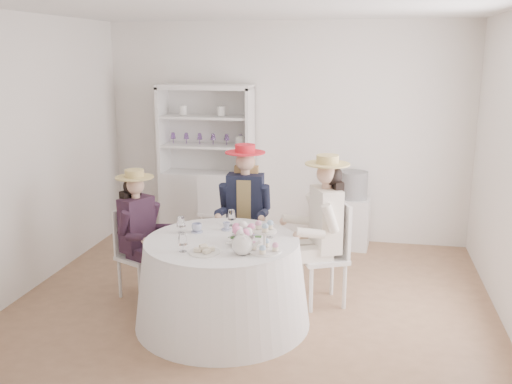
# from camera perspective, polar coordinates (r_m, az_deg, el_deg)

# --- Properties ---
(ground) EXTENTS (4.50, 4.50, 0.00)m
(ground) POSITION_cam_1_polar(r_m,az_deg,el_deg) (5.60, -0.20, -10.73)
(ground) COLOR #876143
(ground) RESTS_ON ground
(ceiling) EXTENTS (4.50, 4.50, 0.00)m
(ceiling) POSITION_cam_1_polar(r_m,az_deg,el_deg) (5.11, -0.23, 18.00)
(ceiling) COLOR white
(ceiling) RESTS_ON wall_back
(wall_back) EXTENTS (4.50, 0.00, 4.50)m
(wall_back) POSITION_cam_1_polar(r_m,az_deg,el_deg) (7.14, 2.97, 5.93)
(wall_back) COLOR white
(wall_back) RESTS_ON ground
(wall_front) EXTENTS (4.50, 0.00, 4.50)m
(wall_front) POSITION_cam_1_polar(r_m,az_deg,el_deg) (3.31, -7.07, -3.49)
(wall_front) COLOR white
(wall_front) RESTS_ON ground
(wall_left) EXTENTS (0.00, 4.50, 4.50)m
(wall_left) POSITION_cam_1_polar(r_m,az_deg,el_deg) (6.04, -21.67, 3.53)
(wall_left) COLOR white
(wall_left) RESTS_ON ground
(tea_table) EXTENTS (1.53, 1.53, 0.77)m
(tea_table) POSITION_cam_1_polar(r_m,az_deg,el_deg) (5.04, -3.37, -8.94)
(tea_table) COLOR white
(tea_table) RESTS_ON ground
(hutch) EXTENTS (1.27, 0.73, 1.95)m
(hutch) POSITION_cam_1_polar(r_m,az_deg,el_deg) (7.23, -4.84, 0.69)
(hutch) COLOR silver
(hutch) RESTS_ON ground
(side_table) EXTENTS (0.42, 0.42, 0.62)m
(side_table) POSITION_cam_1_polar(r_m,az_deg,el_deg) (7.04, 9.62, -3.04)
(side_table) COLOR silver
(side_table) RESTS_ON ground
(hatbox) EXTENTS (0.35, 0.35, 0.32)m
(hatbox) POSITION_cam_1_polar(r_m,az_deg,el_deg) (6.92, 9.77, 0.69)
(hatbox) COLOR black
(hatbox) RESTS_ON side_table
(guest_left) EXTENTS (0.53, 0.48, 1.26)m
(guest_left) POSITION_cam_1_polar(r_m,az_deg,el_deg) (5.55, -11.65, -3.41)
(guest_left) COLOR silver
(guest_left) RESTS_ON ground
(guest_mid) EXTENTS (0.52, 0.54, 1.43)m
(guest_mid) POSITION_cam_1_polar(r_m,az_deg,el_deg) (5.82, -1.10, -1.30)
(guest_mid) COLOR silver
(guest_mid) RESTS_ON ground
(guest_right) EXTENTS (0.60, 0.55, 1.43)m
(guest_right) POSITION_cam_1_polar(r_m,az_deg,el_deg) (5.29, 6.73, -2.99)
(guest_right) COLOR silver
(guest_right) RESTS_ON ground
(spare_chair) EXTENTS (0.39, 0.39, 0.93)m
(spare_chair) POSITION_cam_1_polar(r_m,az_deg,el_deg) (6.91, -4.15, -1.59)
(spare_chair) COLOR silver
(spare_chair) RESTS_ON ground
(teacup_a) EXTENTS (0.12, 0.12, 0.07)m
(teacup_a) POSITION_cam_1_polar(r_m,az_deg,el_deg) (5.11, -5.93, -3.63)
(teacup_a) COLOR white
(teacup_a) RESTS_ON tea_table
(teacup_b) EXTENTS (0.08, 0.08, 0.06)m
(teacup_b) POSITION_cam_1_polar(r_m,az_deg,el_deg) (5.16, -2.97, -3.47)
(teacup_b) COLOR white
(teacup_b) RESTS_ON tea_table
(teacup_c) EXTENTS (0.11, 0.11, 0.07)m
(teacup_c) POSITION_cam_1_polar(r_m,az_deg,el_deg) (5.03, -0.20, -3.86)
(teacup_c) COLOR white
(teacup_c) RESTS_ON tea_table
(flower_bowl) EXTENTS (0.22, 0.22, 0.05)m
(flower_bowl) POSITION_cam_1_polar(r_m,az_deg,el_deg) (4.77, -1.45, -4.99)
(flower_bowl) COLOR white
(flower_bowl) RESTS_ON tea_table
(flower_arrangement) EXTENTS (0.20, 0.20, 0.07)m
(flower_arrangement) POSITION_cam_1_polar(r_m,az_deg,el_deg) (4.82, -1.15, -3.91)
(flower_arrangement) COLOR pink
(flower_arrangement) RESTS_ON tea_table
(table_teapot) EXTENTS (0.24, 0.17, 0.18)m
(table_teapot) POSITION_cam_1_polar(r_m,az_deg,el_deg) (4.54, -1.36, -5.30)
(table_teapot) COLOR white
(table_teapot) RESTS_ON tea_table
(sandwich_plate) EXTENTS (0.25, 0.25, 0.06)m
(sandwich_plate) POSITION_cam_1_polar(r_m,az_deg,el_deg) (4.60, -5.18, -5.92)
(sandwich_plate) COLOR white
(sandwich_plate) RESTS_ON tea_table
(cupcake_stand) EXTENTS (0.26, 0.26, 0.25)m
(cupcake_stand) POSITION_cam_1_polar(r_m,az_deg,el_deg) (4.58, 0.86, -4.93)
(cupcake_stand) COLOR white
(cupcake_stand) RESTS_ON tea_table
(stemware_set) EXTENTS (0.88, 0.85, 0.15)m
(stemware_set) POSITION_cam_1_polar(r_m,az_deg,el_deg) (4.88, -3.45, -3.96)
(stemware_set) COLOR white
(stemware_set) RESTS_ON tea_table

